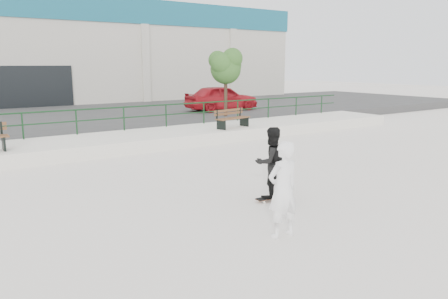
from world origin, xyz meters
TOP-DOWN VIEW (x-y plane):
  - ground at (0.00, 0.00)m, footprint 120.00×120.00m
  - ledge at (0.00, 9.50)m, footprint 30.00×3.00m
  - parking_strip at (0.00, 18.00)m, footprint 60.00×14.00m
  - railing at (-0.00, 10.80)m, footprint 28.00×0.06m
  - commercial_building at (-0.00, 31.99)m, footprint 44.20×16.33m
  - bench_right at (5.29, 8.88)m, footprint 1.89×0.89m
  - tree at (7.58, 12.68)m, footprint 2.05×1.82m
  - red_car at (9.06, 15.33)m, footprint 4.64×2.12m
  - skateboard at (0.85, 0.95)m, footprint 0.79×0.24m
  - standing_skater at (0.85, 0.95)m, footprint 0.93×0.78m
  - seated_skater at (-0.44, -0.91)m, footprint 0.70×0.47m

SIDE VIEW (x-z plane):
  - ground at x=0.00m, z-range 0.00..0.00m
  - skateboard at x=0.85m, z-range 0.03..0.12m
  - ledge at x=0.00m, z-range 0.00..0.50m
  - parking_strip at x=0.00m, z-range 0.00..0.50m
  - bench_right at x=5.29m, z-range 0.50..1.33m
  - seated_skater at x=-0.44m, z-range 0.00..1.89m
  - standing_skater at x=0.85m, z-range 0.09..1.83m
  - railing at x=0.00m, z-range 0.73..1.76m
  - red_car at x=9.06m, z-range 0.50..2.04m
  - tree at x=7.58m, z-range 1.41..5.05m
  - commercial_building at x=0.00m, z-range 0.58..8.58m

